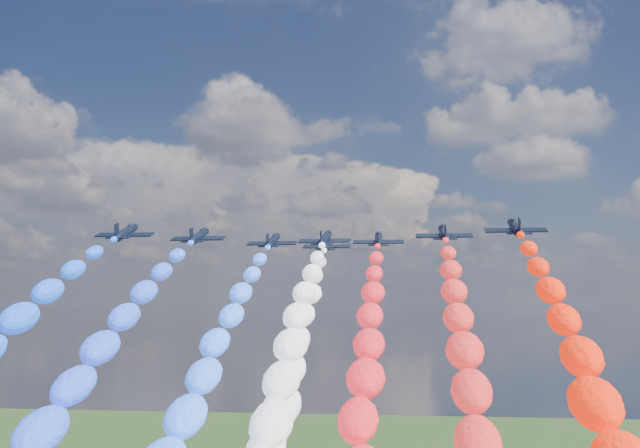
# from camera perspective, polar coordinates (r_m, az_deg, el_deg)

# --- Properties ---
(jet_0) EXTENTS (10.28, 13.70, 6.64)m
(jet_0) POSITION_cam_1_polar(r_m,az_deg,el_deg) (132.70, -14.62, -0.62)
(jet_0) COLOR black
(jet_1) EXTENTS (9.78, 13.34, 6.64)m
(jet_1) POSITION_cam_1_polar(r_m,az_deg,el_deg) (137.63, -9.24, -0.93)
(jet_1) COLOR black
(trail_1) EXTENTS (6.38, 103.29, 56.34)m
(trail_1) POSITION_cam_1_polar(r_m,az_deg,el_deg) (87.89, -19.46, -15.24)
(trail_1) COLOR blue
(jet_2) EXTENTS (10.06, 13.54, 6.64)m
(jet_2) POSITION_cam_1_polar(r_m,az_deg,el_deg) (147.07, -3.65, -1.32)
(jet_2) COLOR black
(trail_2) EXTENTS (6.38, 103.29, 56.34)m
(trail_2) POSITION_cam_1_polar(r_m,az_deg,el_deg) (95.31, -9.68, -14.74)
(trail_2) COLOR #2D66FF
(jet_3) EXTENTS (10.34, 13.74, 6.64)m
(jet_3) POSITION_cam_1_polar(r_m,az_deg,el_deg) (141.15, 0.39, -1.13)
(jet_3) COLOR black
(trail_3) EXTENTS (6.38, 103.29, 56.34)m
(trail_3) POSITION_cam_1_polar(r_m,az_deg,el_deg) (88.62, -3.48, -15.49)
(trail_3) COLOR white
(jet_4) EXTENTS (10.12, 13.58, 6.64)m
(jet_4) POSITION_cam_1_polar(r_m,az_deg,el_deg) (154.89, 0.54, -1.57)
(jet_4) COLOR black
(trail_4) EXTENTS (6.38, 103.29, 56.34)m
(trail_4) POSITION_cam_1_polar(r_m,az_deg,el_deg) (102.20, -2.72, -14.22)
(trail_4) COLOR white
(jet_5) EXTENTS (10.03, 13.52, 6.64)m
(jet_5) POSITION_cam_1_polar(r_m,az_deg,el_deg) (143.85, 4.50, -1.20)
(jet_5) COLOR black
(trail_5) EXTENTS (6.38, 103.29, 56.34)m
(trail_5) POSITION_cam_1_polar(r_m,az_deg,el_deg) (90.85, 3.35, -15.25)
(trail_5) COLOR red
(jet_6) EXTENTS (9.81, 13.36, 6.64)m
(jet_6) POSITION_cam_1_polar(r_m,az_deg,el_deg) (131.85, 9.45, -0.70)
(jet_6) COLOR black
(jet_7) EXTENTS (9.86, 13.40, 6.64)m
(jet_7) POSITION_cam_1_polar(r_m,az_deg,el_deg) (124.40, 14.72, -0.27)
(jet_7) COLOR black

